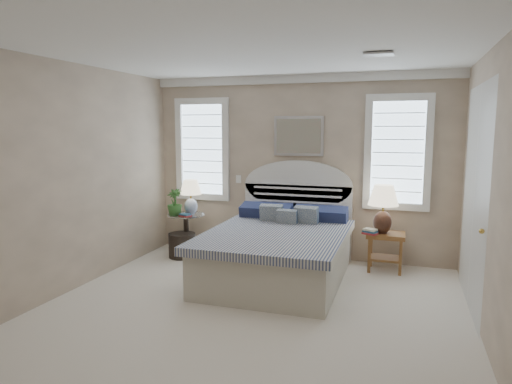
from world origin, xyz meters
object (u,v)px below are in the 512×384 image
object	(u,v)px
lamp_right	(383,204)
side_table_left	(186,230)
bed	(280,248)
nightstand_right	(386,243)
floor_pot	(182,245)
lamp_left	(191,193)

from	to	relation	value
lamp_right	side_table_left	bearing A→B (deg)	-178.46
bed	lamp_right	size ratio (longest dim) A/B	3.44
side_table_left	nightstand_right	world-z (taller)	side_table_left
nightstand_right	floor_pot	distance (m)	2.96
bed	lamp_left	size ratio (longest dim) A/B	4.24
nightstand_right	floor_pot	size ratio (longest dim) A/B	1.32
lamp_left	lamp_right	xyz separation A→B (m)	(2.82, 0.05, -0.02)
bed	lamp_right	distance (m)	1.52
side_table_left	lamp_left	distance (m)	0.58
floor_pot	nightstand_right	bearing A→B (deg)	5.04
side_table_left	nightstand_right	xyz separation A→B (m)	(2.95, 0.10, -0.00)
nightstand_right	lamp_right	bearing A→B (deg)	-156.63
nightstand_right	floor_pot	bearing A→B (deg)	-174.96
bed	side_table_left	xyz separation A→B (m)	(-1.65, 0.59, 0.00)
bed	lamp_left	world-z (taller)	bed
nightstand_right	lamp_left	bearing A→B (deg)	-178.53
bed	side_table_left	world-z (taller)	bed
side_table_left	lamp_right	world-z (taller)	lamp_right
bed	side_table_left	distance (m)	1.75
nightstand_right	side_table_left	bearing A→B (deg)	-178.06
floor_pot	lamp_right	world-z (taller)	lamp_right
lamp_left	lamp_right	bearing A→B (deg)	1.05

